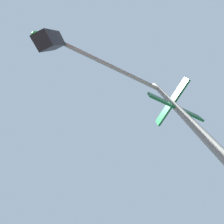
% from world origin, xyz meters
% --- Properties ---
extents(traffic_signal_near, '(2.25, 2.51, 5.12)m').
position_xyz_m(traffic_signal_near, '(-5.89, -5.89, 3.61)').
color(traffic_signal_near, slate).
rests_on(traffic_signal_near, ground_plane).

